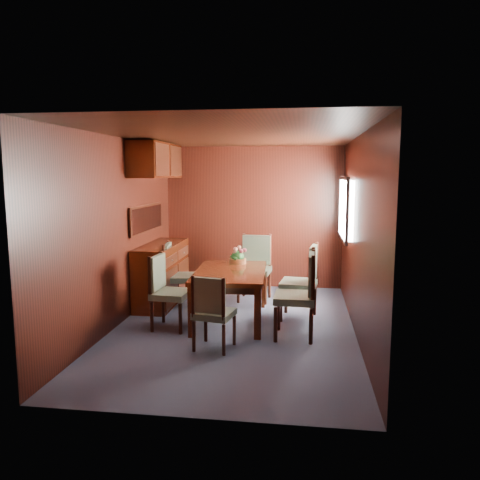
# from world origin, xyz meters

# --- Properties ---
(ground) EXTENTS (4.50, 4.50, 0.00)m
(ground) POSITION_xyz_m (0.00, 0.00, 0.00)
(ground) COLOR #3F4256
(ground) RESTS_ON ground
(room_shell) EXTENTS (3.06, 4.52, 2.41)m
(room_shell) POSITION_xyz_m (-0.10, 0.33, 1.63)
(room_shell) COLOR black
(room_shell) RESTS_ON ground
(sideboard) EXTENTS (0.48, 1.40, 0.90)m
(sideboard) POSITION_xyz_m (-1.25, 1.00, 0.45)
(sideboard) COLOR #3A1307
(sideboard) RESTS_ON ground
(dining_table) EXTENTS (0.97, 1.49, 0.68)m
(dining_table) POSITION_xyz_m (-0.09, 0.27, 0.58)
(dining_table) COLOR #3A1307
(dining_table) RESTS_ON ground
(chair_left_near) EXTENTS (0.46, 0.48, 0.95)m
(chair_left_near) POSITION_xyz_m (-0.86, -0.12, 0.53)
(chair_left_near) COLOR black
(chair_left_near) RESTS_ON ground
(chair_left_far) EXTENTS (0.49, 0.51, 0.96)m
(chair_left_far) POSITION_xyz_m (-0.99, 0.79, 0.53)
(chair_left_far) COLOR black
(chair_left_far) RESTS_ON ground
(chair_right_near) EXTENTS (0.49, 0.50, 1.03)m
(chair_right_near) POSITION_xyz_m (0.84, -0.25, 0.57)
(chair_right_near) COLOR black
(chair_right_near) RESTS_ON ground
(chair_right_far) EXTENTS (0.52, 0.54, 1.02)m
(chair_right_far) POSITION_xyz_m (0.88, 0.49, 0.57)
(chair_right_far) COLOR black
(chair_right_far) RESTS_ON ground
(chair_head) EXTENTS (0.47, 0.46, 0.86)m
(chair_head) POSITION_xyz_m (-0.13, -0.80, 0.48)
(chair_head) COLOR black
(chair_head) RESTS_ON ground
(chair_foot) EXTENTS (0.52, 0.50, 1.01)m
(chair_foot) POSITION_xyz_m (0.12, 1.41, 0.56)
(chair_foot) COLOR black
(chair_foot) RESTS_ON ground
(flower_centerpiece) EXTENTS (0.26, 0.26, 0.26)m
(flower_centerpiece) POSITION_xyz_m (-0.06, 0.76, 0.80)
(flower_centerpiece) COLOR #AF6535
(flower_centerpiece) RESTS_ON dining_table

